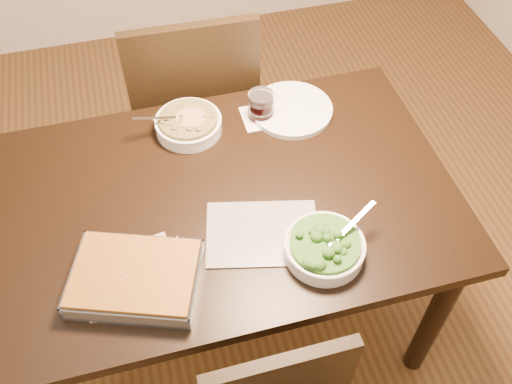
{
  "coord_description": "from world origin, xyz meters",
  "views": [
    {
      "loc": [
        -0.18,
        -1.07,
        2.08
      ],
      "look_at": [
        0.09,
        -0.05,
        0.8
      ],
      "focal_mm": 40.0,
      "sensor_mm": 36.0,
      "label": 1
    }
  ],
  "objects_px": {
    "chair_far": "(194,104)",
    "dinner_plate": "(292,109)",
    "wine_tumbler": "(261,105)",
    "baking_dish": "(135,278)",
    "table": "(224,215)",
    "broccoli_bowl": "(325,247)",
    "stew_bowl": "(188,123)"
  },
  "relations": [
    {
      "from": "table",
      "to": "dinner_plate",
      "type": "distance_m",
      "value": 0.45
    },
    {
      "from": "broccoli_bowl",
      "to": "chair_far",
      "type": "distance_m",
      "value": 0.96
    },
    {
      "from": "broccoli_bowl",
      "to": "stew_bowl",
      "type": "bearing_deg",
      "value": 114.99
    },
    {
      "from": "baking_dish",
      "to": "dinner_plate",
      "type": "distance_m",
      "value": 0.8
    },
    {
      "from": "chair_far",
      "to": "table",
      "type": "bearing_deg",
      "value": 89.81
    },
    {
      "from": "table",
      "to": "stew_bowl",
      "type": "distance_m",
      "value": 0.33
    },
    {
      "from": "wine_tumbler",
      "to": "baking_dish",
      "type": "bearing_deg",
      "value": -132.37
    },
    {
      "from": "table",
      "to": "dinner_plate",
      "type": "xyz_separation_m",
      "value": [
        0.31,
        0.3,
        0.1
      ]
    },
    {
      "from": "table",
      "to": "dinner_plate",
      "type": "relative_size",
      "value": 5.05
    },
    {
      "from": "stew_bowl",
      "to": "baking_dish",
      "type": "xyz_separation_m",
      "value": [
        -0.24,
        -0.54,
        -0.0
      ]
    },
    {
      "from": "baking_dish",
      "to": "chair_far",
      "type": "height_order",
      "value": "chair_far"
    },
    {
      "from": "table",
      "to": "wine_tumbler",
      "type": "relative_size",
      "value": 14.52
    },
    {
      "from": "table",
      "to": "chair_far",
      "type": "xyz_separation_m",
      "value": [
        0.02,
        0.64,
        -0.09
      ]
    },
    {
      "from": "stew_bowl",
      "to": "chair_far",
      "type": "distance_m",
      "value": 0.41
    },
    {
      "from": "wine_tumbler",
      "to": "dinner_plate",
      "type": "relative_size",
      "value": 0.35
    },
    {
      "from": "baking_dish",
      "to": "wine_tumbler",
      "type": "relative_size",
      "value": 4.12
    },
    {
      "from": "baking_dish",
      "to": "table",
      "type": "bearing_deg",
      "value": 59.13
    },
    {
      "from": "table",
      "to": "broccoli_bowl",
      "type": "relative_size",
      "value": 5.77
    },
    {
      "from": "dinner_plate",
      "to": "chair_far",
      "type": "relative_size",
      "value": 0.28
    },
    {
      "from": "table",
      "to": "chair_far",
      "type": "bearing_deg",
      "value": 88.12
    },
    {
      "from": "wine_tumbler",
      "to": "broccoli_bowl",
      "type": "bearing_deg",
      "value": -87.81
    },
    {
      "from": "stew_bowl",
      "to": "chair_far",
      "type": "height_order",
      "value": "chair_far"
    },
    {
      "from": "broccoli_bowl",
      "to": "baking_dish",
      "type": "distance_m",
      "value": 0.51
    },
    {
      "from": "chair_far",
      "to": "dinner_plate",
      "type": "bearing_deg",
      "value": 132.08
    },
    {
      "from": "stew_bowl",
      "to": "dinner_plate",
      "type": "bearing_deg",
      "value": -0.21
    },
    {
      "from": "stew_bowl",
      "to": "broccoli_bowl",
      "type": "bearing_deg",
      "value": -65.01
    },
    {
      "from": "baking_dish",
      "to": "broccoli_bowl",
      "type": "bearing_deg",
      "value": 15.7
    },
    {
      "from": "stew_bowl",
      "to": "chair_far",
      "type": "bearing_deg",
      "value": 79.13
    },
    {
      "from": "broccoli_bowl",
      "to": "wine_tumbler",
      "type": "xyz_separation_m",
      "value": [
        -0.02,
        0.58,
        0.02
      ]
    },
    {
      "from": "stew_bowl",
      "to": "baking_dish",
      "type": "bearing_deg",
      "value": -114.33
    },
    {
      "from": "broccoli_bowl",
      "to": "wine_tumbler",
      "type": "relative_size",
      "value": 2.52
    },
    {
      "from": "wine_tumbler",
      "to": "chair_far",
      "type": "height_order",
      "value": "chair_far"
    }
  ]
}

